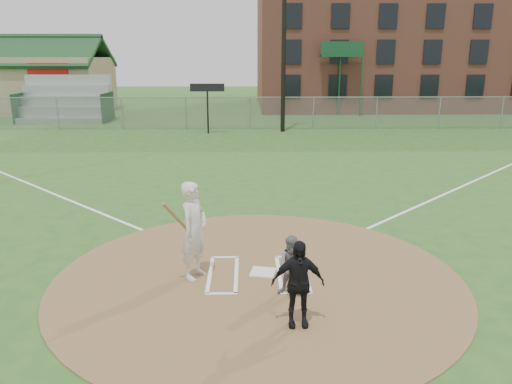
{
  "coord_description": "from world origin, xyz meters",
  "views": [
    {
      "loc": [
        -0.22,
        -9.5,
        4.42
      ],
      "look_at": [
        0.0,
        2.0,
        1.3
      ],
      "focal_mm": 35.0,
      "sensor_mm": 36.0,
      "label": 1
    }
  ],
  "objects_px": {
    "catcher": "(293,266)",
    "batter_at_plate": "(194,230)",
    "umpire": "(298,283)",
    "home_plate": "(263,272)"
  },
  "relations": [
    {
      "from": "catcher",
      "to": "batter_at_plate",
      "type": "xyz_separation_m",
      "value": [
        -1.93,
        0.86,
        0.42
      ]
    },
    {
      "from": "umpire",
      "to": "batter_at_plate",
      "type": "relative_size",
      "value": 0.75
    },
    {
      "from": "home_plate",
      "to": "umpire",
      "type": "height_order",
      "value": "umpire"
    },
    {
      "from": "umpire",
      "to": "batter_at_plate",
      "type": "xyz_separation_m",
      "value": [
        -1.91,
        1.95,
        0.26
      ]
    },
    {
      "from": "home_plate",
      "to": "umpire",
      "type": "xyz_separation_m",
      "value": [
        0.51,
        -2.09,
        0.74
      ]
    },
    {
      "from": "batter_at_plate",
      "to": "home_plate",
      "type": "bearing_deg",
      "value": 5.75
    },
    {
      "from": "home_plate",
      "to": "batter_at_plate",
      "type": "distance_m",
      "value": 1.73
    },
    {
      "from": "umpire",
      "to": "batter_at_plate",
      "type": "bearing_deg",
      "value": 133.61
    },
    {
      "from": "umpire",
      "to": "catcher",
      "type": "bearing_deg",
      "value": 88.33
    },
    {
      "from": "catcher",
      "to": "batter_at_plate",
      "type": "relative_size",
      "value": 0.59
    }
  ]
}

